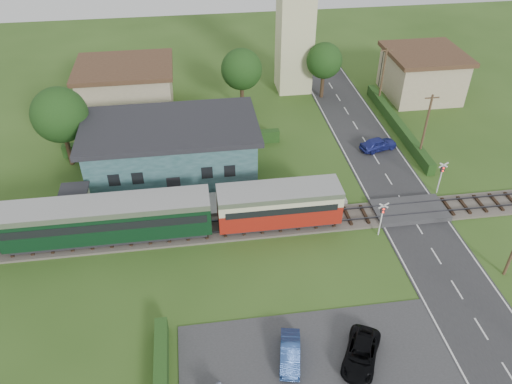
{
  "coord_description": "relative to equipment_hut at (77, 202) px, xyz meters",
  "views": [
    {
      "loc": [
        -7.83,
        -29.35,
        27.14
      ],
      "look_at": [
        -3.08,
        4.0,
        2.1
      ],
      "focal_mm": 35.0,
      "sensor_mm": 36.0,
      "label": 1
    }
  ],
  "objects": [
    {
      "name": "railway_track",
      "position": [
        18.0,
        -3.2,
        -1.64
      ],
      "size": [
        76.0,
        3.2,
        0.49
      ],
      "color": "#4C443D",
      "rests_on": "ground"
    },
    {
      "name": "hedge_roadside",
      "position": [
        32.2,
        10.8,
        -1.15
      ],
      "size": [
        0.8,
        18.0,
        1.2
      ],
      "primitive_type": "cube",
      "color": "#193814",
      "rests_on": "ground"
    },
    {
      "name": "streetlamp_west",
      "position": [
        -4.0,
        14.8,
        1.29
      ],
      "size": [
        0.3,
        0.3,
        5.15
      ],
      "color": "#3F3F47",
      "rests_on": "ground"
    },
    {
      "name": "platform",
      "position": [
        8.0,
        0.0,
        -1.52
      ],
      "size": [
        30.0,
        3.0,
        0.45
      ],
      "primitive_type": "cube",
      "color": "gray",
      "rests_on": "ground"
    },
    {
      "name": "equipment_hut",
      "position": [
        0.0,
        0.0,
        0.0
      ],
      "size": [
        2.3,
        2.3,
        2.55
      ],
      "color": "beige",
      "rests_on": "platform"
    },
    {
      "name": "car_park_dark",
      "position": [
        19.26,
        -16.87,
        -1.08
      ],
      "size": [
        3.67,
        4.62,
        1.17
      ],
      "primitive_type": "imported",
      "rotation": [
        0.0,
        0.0,
        -0.48
      ],
      "color": "black",
      "rests_on": "car_park"
    },
    {
      "name": "ground",
      "position": [
        18.0,
        -5.2,
        -1.75
      ],
      "size": [
        120.0,
        120.0,
        0.0
      ],
      "primitive_type": "plane",
      "color": "#2D4C19"
    },
    {
      "name": "utility_pole_d",
      "position": [
        32.2,
        16.8,
        1.88
      ],
      "size": [
        1.4,
        0.22,
        7.0
      ],
      "color": "#473321",
      "rests_on": "ground"
    },
    {
      "name": "crossing_signal_near",
      "position": [
        24.4,
        -5.61,
        0.39
      ],
      "size": [
        0.84,
        0.28,
        3.28
      ],
      "color": "silver",
      "rests_on": "ground"
    },
    {
      "name": "car_on_road",
      "position": [
        28.74,
        7.06,
        -1.04
      ],
      "size": [
        4.11,
        2.45,
        1.31
      ],
      "primitive_type": "imported",
      "rotation": [
        0.0,
        0.0,
        1.82
      ],
      "color": "navy",
      "rests_on": "road"
    },
    {
      "name": "pedestrian_near",
      "position": [
        14.77,
        0.3,
        -0.53
      ],
      "size": [
        0.58,
        0.4,
        1.53
      ],
      "primitive_type": "imported",
      "rotation": [
        0.0,
        0.0,
        3.2
      ],
      "color": "gray",
      "rests_on": "platform"
    },
    {
      "name": "crossing_signal_far",
      "position": [
        31.6,
        -0.81,
        0.39
      ],
      "size": [
        0.84,
        0.28,
        3.28
      ],
      "color": "silver",
      "rests_on": "ground"
    },
    {
      "name": "tree_c",
      "position": [
        26.0,
        19.8,
        2.91
      ],
      "size": [
        4.2,
        4.2,
        6.78
      ],
      "color": "#332316",
      "rests_on": "ground"
    },
    {
      "name": "pedestrian_far",
      "position": [
        1.3,
        -0.33,
        -0.48
      ],
      "size": [
        0.85,
        0.96,
        1.63
      ],
      "primitive_type": "imported",
      "rotation": [
        0.0,
        0.0,
        1.92
      ],
      "color": "gray",
      "rests_on": "platform"
    },
    {
      "name": "tree_b",
      "position": [
        16.0,
        17.8,
        3.27
      ],
      "size": [
        4.6,
        4.6,
        7.34
      ],
      "color": "#332316",
      "rests_on": "ground"
    },
    {
      "name": "church_tower",
      "position": [
        23.0,
        22.8,
        8.48
      ],
      "size": [
        6.0,
        6.0,
        17.6
      ],
      "color": "beige",
      "rests_on": "ground"
    },
    {
      "name": "road",
      "position": [
        28.0,
        -5.2,
        -1.72
      ],
      "size": [
        6.0,
        70.0,
        0.05
      ],
      "primitive_type": "cube",
      "color": "#28282B",
      "rests_on": "ground"
    },
    {
      "name": "streetlamp_east",
      "position": [
        34.0,
        21.8,
        1.29
      ],
      "size": [
        0.3,
        0.3,
        5.15
      ],
      "color": "#3F3F47",
      "rests_on": "ground"
    },
    {
      "name": "utility_pole_c",
      "position": [
        32.2,
        4.8,
        1.88
      ],
      "size": [
        1.4,
        0.22,
        7.0
      ],
      "color": "#473321",
      "rests_on": "ground"
    },
    {
      "name": "hedge_station",
      "position": [
        8.0,
        10.3,
        -1.1
      ],
      "size": [
        22.0,
        0.8,
        1.3
      ],
      "primitive_type": "cube",
      "color": "#193814",
      "rests_on": "ground"
    },
    {
      "name": "house_east",
      "position": [
        38.0,
        18.8,
        1.05
      ],
      "size": [
        8.8,
        8.8,
        5.5
      ],
      "color": "tan",
      "rests_on": "ground"
    },
    {
      "name": "station_building",
      "position": [
        8.0,
        5.79,
        0.95
      ],
      "size": [
        16.0,
        9.0,
        5.3
      ],
      "color": "#264C50",
      "rests_on": "ground"
    },
    {
      "name": "crossing_deck",
      "position": [
        28.0,
        -3.2,
        -1.52
      ],
      "size": [
        6.2,
        3.4,
        0.45
      ],
      "primitive_type": "cube",
      "color": "#333335",
      "rests_on": "ground"
    },
    {
      "name": "car_park",
      "position": [
        16.5,
        -17.2,
        -1.71
      ],
      "size": [
        17.0,
        9.0,
        0.08
      ],
      "primitive_type": "cube",
      "color": "#333335",
      "rests_on": "ground"
    },
    {
      "name": "house_west",
      "position": [
        3.0,
        19.8,
        1.04
      ],
      "size": [
        10.8,
        8.8,
        5.5
      ],
      "color": "tan",
      "rests_on": "ground"
    },
    {
      "name": "tree_a",
      "position": [
        -2.0,
        8.8,
        3.63
      ],
      "size": [
        5.2,
        5.2,
        8.0
      ],
      "color": "#332316",
      "rests_on": "ground"
    },
    {
      "name": "train",
      "position": [
        -0.26,
        -3.2,
        0.43
      ],
      "size": [
        43.2,
        2.9,
        3.4
      ],
      "color": "#232328",
      "rests_on": "ground"
    },
    {
      "name": "car_park_blue",
      "position": [
        14.92,
        -16.18,
        -1.09
      ],
      "size": [
        1.89,
        3.66,
        1.15
      ],
      "primitive_type": "imported",
      "rotation": [
        0.0,
        0.0,
        -0.2
      ],
      "color": "navy",
      "rests_on": "car_park"
    }
  ]
}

